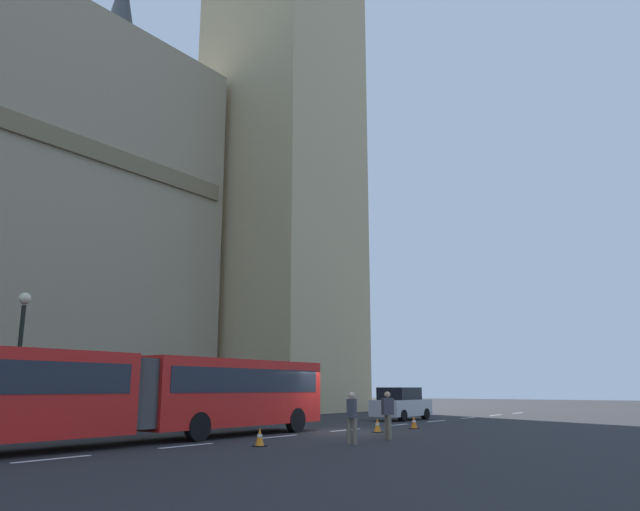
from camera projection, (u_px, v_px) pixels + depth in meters
ground_plane at (332, 432)px, 25.94m from camera, size 160.00×160.00×0.00m
lane_centre_marking at (396, 425)px, 30.42m from camera, size 39.00×0.16×0.01m
articulated_bus at (126, 390)px, 20.27m from camera, size 18.60×2.54×2.90m
sedan_lead at (401, 404)px, 35.34m from camera, size 4.40×1.86×1.85m
traffic_cone_west at (260, 437)px, 19.36m from camera, size 0.36×0.36×0.58m
traffic_cone_middle at (377, 425)px, 25.48m from camera, size 0.36×0.36×0.58m
traffic_cone_east at (414, 422)px, 27.73m from camera, size 0.36×0.36×0.58m
street_lamp at (19, 353)px, 22.04m from camera, size 0.44×0.44×5.27m
pedestrian_near_cones at (352, 416)px, 20.11m from camera, size 0.45×0.35×1.69m
pedestrian_by_kerb at (388, 413)px, 22.05m from camera, size 0.47×0.42×1.69m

